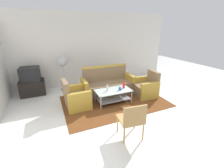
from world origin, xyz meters
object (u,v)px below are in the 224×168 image
at_px(bottle_clear, 107,88).
at_px(armchair_left, 76,98).
at_px(coffee_table, 113,94).
at_px(couch, 108,85).
at_px(television, 30,74).
at_px(tv_stand, 33,88).
at_px(armchair_right, 146,88).
at_px(cup, 120,89).
at_px(wicker_chair, 132,118).
at_px(pedestal_fan, 63,63).
at_px(bottle_red, 124,85).

bearing_deg(bottle_clear, armchair_left, 171.81).
bearing_deg(coffee_table, bottle_clear, 172.40).
xyz_separation_m(couch, television, (-2.44, 0.95, 0.44)).
relative_size(bottle_clear, tv_stand, 0.28).
bearing_deg(couch, armchair_right, 149.80).
bearing_deg(armchair_right, cup, 99.04).
relative_size(couch, coffee_table, 1.65).
bearing_deg(wicker_chair, pedestal_fan, 112.05).
distance_m(cup, wicker_chair, 1.68).
xyz_separation_m(bottle_clear, pedestal_fan, (-1.06, 1.68, 0.52)).
relative_size(armchair_right, bottle_red, 3.60).
xyz_separation_m(couch, pedestal_fan, (-1.34, 1.00, 0.70)).
height_order(bottle_red, cup, bottle_red).
bearing_deg(bottle_clear, pedestal_fan, 122.27).
height_order(cup, wicker_chair, wicker_chair).
bearing_deg(cup, couch, 96.36).
bearing_deg(couch, bottle_red, 114.50).
height_order(television, pedestal_fan, pedestal_fan).
height_order(bottle_red, television, television).
height_order(armchair_left, cup, armchair_left).
distance_m(coffee_table, cup, 0.27).
bearing_deg(coffee_table, armchair_left, 171.91).
bearing_deg(tv_stand, armchair_left, -50.81).
xyz_separation_m(television, pedestal_fan, (1.09, 0.05, 0.25)).
distance_m(coffee_table, tv_stand, 2.86).
bearing_deg(wicker_chair, armchair_left, 120.20).
distance_m(bottle_clear, television, 2.71).
bearing_deg(armchair_left, cup, 78.75).
distance_m(bottle_red, cup, 0.23).
distance_m(armchair_right, wicker_chair, 2.31).
xyz_separation_m(armchair_right, cup, (-1.04, -0.09, 0.17)).
xyz_separation_m(coffee_table, bottle_clear, (-0.19, 0.02, 0.22)).
xyz_separation_m(coffee_table, cup, (0.19, -0.07, 0.19)).
xyz_separation_m(bottle_clear, tv_stand, (-2.15, 1.63, -0.24)).
relative_size(couch, bottle_clear, 7.99).
distance_m(armchair_left, coffee_table, 1.13).
bearing_deg(television, armchair_left, 134.76).
xyz_separation_m(armchair_right, bottle_clear, (-1.41, 0.01, 0.21)).
distance_m(cup, pedestal_fan, 2.35).
bearing_deg(armchair_right, armchair_left, 90.71).
relative_size(armchair_right, bottle_clear, 3.74).
relative_size(coffee_table, wicker_chair, 1.31).
bearing_deg(cup, coffee_table, 158.27).
bearing_deg(pedestal_fan, cup, -51.14).
relative_size(bottle_clear, bottle_red, 0.96).
relative_size(cup, pedestal_fan, 0.08).
height_order(couch, coffee_table, couch).
distance_m(tv_stand, wicker_chair, 3.89).
relative_size(coffee_table, tv_stand, 1.38).
bearing_deg(bottle_clear, cup, -14.88).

